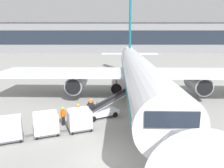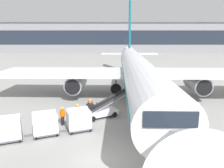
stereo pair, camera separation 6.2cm
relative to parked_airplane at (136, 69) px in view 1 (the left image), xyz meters
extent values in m
plane|color=gray|center=(-4.22, -15.42, -3.70)|extent=(600.00, 600.00, 0.00)
cylinder|color=white|center=(-0.03, -0.89, 0.08)|extent=(4.59, 36.76, 3.54)
cube|color=#146B7A|center=(-0.03, -0.89, 0.08)|extent=(4.58, 35.29, 0.42)
cone|color=white|center=(-0.60, -20.99, 0.08)|extent=(3.46, 3.63, 3.36)
cone|color=white|center=(0.58, 20.27, 0.35)|extent=(3.17, 5.75, 3.01)
cube|color=white|center=(-9.41, 0.30, -0.45)|extent=(17.62, 7.83, 0.36)
cylinder|color=#93969E|center=(-7.88, -0.48, -1.73)|extent=(2.33, 4.83, 2.19)
cylinder|color=black|center=(-7.95, -2.92, -1.73)|extent=(1.87, 0.17, 1.86)
cube|color=white|center=(9.41, -0.25, -0.45)|extent=(17.62, 7.83, 0.36)
cylinder|color=#93969E|center=(7.84, -0.93, -1.73)|extent=(2.33, 4.83, 2.19)
cylinder|color=black|center=(7.77, -3.37, -1.73)|extent=(1.87, 0.17, 1.86)
cube|color=#146B7A|center=(0.54, 18.85, 6.29)|extent=(0.41, 4.41, 11.00)
cube|color=white|center=(0.53, 18.57, 0.61)|extent=(11.92, 3.27, 0.20)
cube|color=#1E2633|center=(-0.53, -18.51, 0.61)|extent=(2.52, 1.66, 0.78)
cylinder|color=#47474C|center=(-0.34, -11.89, -2.31)|extent=(0.22, 0.22, 1.25)
sphere|color=black|center=(-0.34, -11.89, -2.94)|extent=(1.53, 1.53, 1.53)
cylinder|color=#47474C|center=(-2.63, 1.02, -2.31)|extent=(0.22, 0.22, 1.25)
sphere|color=black|center=(-2.63, 1.02, -2.94)|extent=(1.53, 1.53, 1.53)
cylinder|color=#47474C|center=(2.68, 0.86, -2.31)|extent=(0.22, 0.22, 1.25)
sphere|color=black|center=(2.68, 0.86, -2.94)|extent=(1.53, 1.53, 1.53)
cube|color=silver|center=(-4.34, -7.73, -3.20)|extent=(3.75, 3.06, 0.44)
cube|color=black|center=(-5.34, -7.87, -2.63)|extent=(0.80, 0.78, 0.70)
cylinder|color=#333338|center=(-4.74, -7.54, -2.58)|extent=(0.08, 0.08, 0.80)
cube|color=silver|center=(-3.25, -7.11, -2.11)|extent=(4.75, 3.22, 1.90)
cube|color=black|center=(-3.25, -7.11, -2.02)|extent=(4.57, 3.03, 1.75)
cube|color=#333338|center=(-3.03, -7.49, -1.99)|extent=(4.28, 2.45, 1.94)
cube|color=#333338|center=(-3.46, -6.73, -1.99)|extent=(4.28, 2.45, 1.94)
cylinder|color=black|center=(-2.95, -7.78, -3.42)|extent=(0.59, 0.45, 0.56)
cylinder|color=black|center=(-3.67, -6.50, -3.42)|extent=(0.59, 0.45, 0.56)
cylinder|color=black|center=(-5.02, -8.95, -3.42)|extent=(0.59, 0.45, 0.56)
cylinder|color=black|center=(-5.74, -7.67, -3.42)|extent=(0.59, 0.45, 0.56)
cube|color=#515156|center=(-6.02, -10.81, -3.49)|extent=(2.45, 2.22, 0.12)
cylinder|color=#4C4C51|center=(-7.28, -11.31, -3.50)|extent=(0.68, 0.32, 0.07)
cube|color=silver|center=(-6.02, -10.81, -2.68)|extent=(2.32, 2.09, 1.50)
cube|color=silver|center=(-6.17, -10.43, -2.15)|extent=(2.03, 1.44, 0.74)
cube|color=silver|center=(-6.92, -11.17, -2.68)|extent=(0.56, 1.35, 1.38)
sphere|color=black|center=(-7.02, -10.48, -3.55)|extent=(0.30, 0.30, 0.30)
sphere|color=black|center=(-6.52, -11.74, -3.55)|extent=(0.30, 0.30, 0.30)
sphere|color=black|center=(-5.53, -9.89, -3.55)|extent=(0.30, 0.30, 0.30)
sphere|color=black|center=(-5.03, -11.15, -3.55)|extent=(0.30, 0.30, 0.30)
cube|color=#515156|center=(-8.65, -11.72, -3.49)|extent=(2.45, 2.22, 0.12)
cylinder|color=#4C4C51|center=(-9.91, -12.21, -3.50)|extent=(0.68, 0.32, 0.07)
cube|color=silver|center=(-8.65, -11.72, -2.68)|extent=(2.32, 2.09, 1.50)
cube|color=silver|center=(-8.80, -11.33, -2.15)|extent=(2.03, 1.44, 0.74)
cube|color=silver|center=(-9.55, -12.07, -2.68)|extent=(0.56, 1.35, 1.38)
sphere|color=black|center=(-9.65, -11.38, -3.55)|extent=(0.30, 0.30, 0.30)
sphere|color=black|center=(-9.15, -12.64, -3.55)|extent=(0.30, 0.30, 0.30)
sphere|color=black|center=(-8.16, -10.79, -3.55)|extent=(0.30, 0.30, 0.30)
sphere|color=black|center=(-7.66, -12.06, -3.55)|extent=(0.30, 0.30, 0.30)
cube|color=#515156|center=(-11.22, -12.77, -3.49)|extent=(2.45, 2.22, 0.12)
cube|color=silver|center=(-11.22, -12.77, -2.68)|extent=(2.32, 2.09, 1.50)
cube|color=silver|center=(-11.37, -12.38, -2.15)|extent=(2.03, 1.44, 0.74)
sphere|color=black|center=(-10.73, -11.84, -3.55)|extent=(0.30, 0.30, 0.30)
sphere|color=black|center=(-10.23, -13.11, -3.55)|extent=(0.30, 0.30, 0.30)
cylinder|color=black|center=(-7.74, -9.84, -3.27)|extent=(0.15, 0.15, 0.86)
cylinder|color=black|center=(-7.61, -9.71, -3.27)|extent=(0.15, 0.15, 0.86)
cube|color=orange|center=(-7.67, -9.78, -2.55)|extent=(0.44, 0.44, 0.58)
cube|color=white|center=(-7.76, -9.69, -2.55)|extent=(0.25, 0.25, 0.08)
sphere|color=#9E7051|center=(-7.67, -9.78, -2.14)|extent=(0.21, 0.21, 0.21)
sphere|color=yellow|center=(-7.67, -9.78, -2.07)|extent=(0.23, 0.23, 0.23)
cylinder|color=orange|center=(-7.85, -9.95, -2.60)|extent=(0.09, 0.09, 0.56)
cylinder|color=orange|center=(-7.50, -9.61, -2.60)|extent=(0.09, 0.09, 0.56)
cylinder|color=black|center=(-6.54, -8.81, -3.27)|extent=(0.15, 0.15, 0.86)
cylinder|color=black|center=(-6.37, -8.83, -3.27)|extent=(0.15, 0.15, 0.86)
cube|color=orange|center=(-6.45, -8.82, -2.55)|extent=(0.40, 0.28, 0.58)
cube|color=white|center=(-6.44, -8.70, -2.55)|extent=(0.34, 0.05, 0.08)
sphere|color=beige|center=(-6.45, -8.82, -2.14)|extent=(0.21, 0.21, 0.21)
sphere|color=yellow|center=(-6.45, -8.82, -2.07)|extent=(0.23, 0.23, 0.23)
cylinder|color=orange|center=(-6.69, -8.80, -2.60)|extent=(0.09, 0.09, 0.56)
cylinder|color=orange|center=(-6.22, -8.85, -2.60)|extent=(0.09, 0.09, 0.56)
cube|color=black|center=(-5.86, -2.90, -3.67)|extent=(0.61, 0.61, 0.05)
cone|color=orange|center=(-5.86, -2.90, -3.33)|extent=(0.49, 0.49, 0.64)
cylinder|color=white|center=(-5.86, -2.90, -3.30)|extent=(0.27, 0.27, 0.08)
cube|color=yellow|center=(0.25, -0.89, -3.70)|extent=(0.20, 110.00, 0.01)
cube|color=gray|center=(-1.42, 83.19, 3.30)|extent=(142.05, 20.25, 14.00)
cube|color=#1E2633|center=(-1.42, 73.01, 3.65)|extent=(137.79, 0.10, 6.30)
cube|color=slate|center=(-1.42, 81.16, 10.65)|extent=(140.63, 17.21, 0.70)
camera|label=1|loc=(-3.24, -28.44, 4.27)|focal=34.96mm
camera|label=2|loc=(-3.18, -28.44, 4.27)|focal=34.96mm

